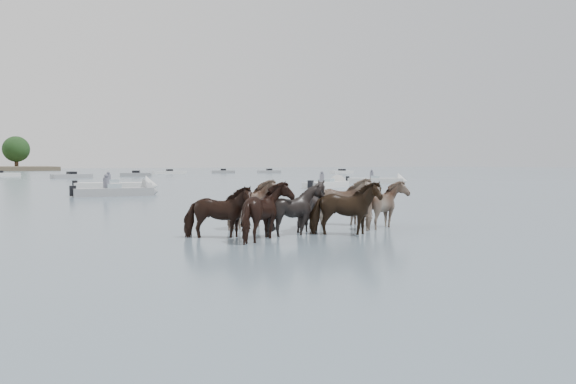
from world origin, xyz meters
TOP-DOWN VIEW (x-y plane):
  - ground at (0.00, 0.00)m, footprint 400.00×400.00m
  - pony_herd at (1.25, 1.13)m, footprint 7.31×4.76m
  - swimming_pony at (6.93, 14.46)m, footprint 0.72×0.44m
  - motorboat_b at (0.74, 21.72)m, footprint 5.20×1.73m
  - motorboat_c at (2.68, 30.88)m, footprint 6.26×3.02m
  - motorboat_d at (17.74, 25.29)m, footprint 5.55×4.10m
  - motorboat_e at (27.45, 30.89)m, footprint 5.62×4.63m
  - distant_flotilla at (-0.15, 76.73)m, footprint 107.01×27.72m

SIDE VIEW (x-z plane):
  - ground at x=0.00m, z-range 0.00..0.00m
  - swimming_pony at x=6.93m, z-range -0.12..0.32m
  - motorboat_c at x=2.68m, z-range -0.74..1.18m
  - motorboat_e at x=27.45m, z-range -0.74..1.18m
  - motorboat_d at x=17.74m, z-range -0.73..1.19m
  - motorboat_b at x=0.74m, z-range -0.73..1.19m
  - distant_flotilla at x=-0.15m, z-range -0.20..0.73m
  - pony_herd at x=1.25m, z-range -0.18..1.49m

